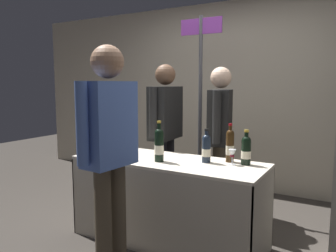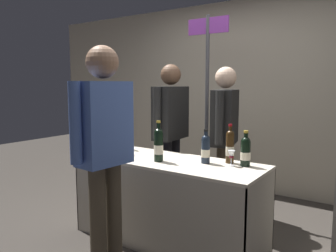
% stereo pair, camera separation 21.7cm
% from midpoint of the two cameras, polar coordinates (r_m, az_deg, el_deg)
% --- Properties ---
extents(ground_plane, '(12.00, 12.00, 0.00)m').
position_cam_midpoint_polar(ground_plane, '(3.20, 2.05, -19.00)').
color(ground_plane, '#38332D').
extents(back_partition, '(6.99, 0.12, 2.50)m').
position_cam_midpoint_polar(back_partition, '(4.59, 14.97, 4.92)').
color(back_partition, '#B2A893').
rests_on(back_partition, ground_plane).
extents(tasting_table, '(1.70, 0.63, 0.75)m').
position_cam_midpoint_polar(tasting_table, '(3.01, 2.09, -10.23)').
color(tasting_table, beige).
rests_on(tasting_table, ground_plane).
extents(featured_wine_bottle, '(0.07, 0.07, 0.33)m').
position_cam_midpoint_polar(featured_wine_bottle, '(2.87, 12.70, -3.40)').
color(featured_wine_bottle, '#38230F').
rests_on(featured_wine_bottle, tasting_table).
extents(display_bottle_0, '(0.08, 0.08, 0.29)m').
position_cam_midpoint_polar(display_bottle_0, '(2.83, 8.65, -3.83)').
color(display_bottle_0, '#192333').
rests_on(display_bottle_0, tasting_table).
extents(display_bottle_1, '(0.08, 0.08, 0.35)m').
position_cam_midpoint_polar(display_bottle_1, '(3.43, -5.75, -1.41)').
color(display_bottle_1, black).
rests_on(display_bottle_1, tasting_table).
extents(display_bottle_2, '(0.08, 0.08, 0.29)m').
position_cam_midpoint_polar(display_bottle_2, '(2.80, 15.31, -4.15)').
color(display_bottle_2, black).
rests_on(display_bottle_2, tasting_table).
extents(display_bottle_3, '(0.08, 0.08, 0.35)m').
position_cam_midpoint_polar(display_bottle_3, '(2.86, 0.55, -3.17)').
color(display_bottle_3, black).
rests_on(display_bottle_3, tasting_table).
extents(wine_glass_near_vendor, '(0.06, 0.06, 0.13)m').
position_cam_midpoint_polar(wine_glass_near_vendor, '(2.78, 12.99, -4.91)').
color(wine_glass_near_vendor, silver).
rests_on(wine_glass_near_vendor, tasting_table).
extents(flower_vase, '(0.10, 0.10, 0.37)m').
position_cam_midpoint_polar(flower_vase, '(3.24, -6.71, -2.59)').
color(flower_vase, tan).
rests_on(flower_vase, tasting_table).
extents(vendor_presenter, '(0.32, 0.63, 1.59)m').
position_cam_midpoint_polar(vendor_presenter, '(3.51, 11.43, -0.39)').
color(vendor_presenter, '#4C4233').
rests_on(vendor_presenter, ground_plane).
extents(vendor_assistant, '(0.24, 0.64, 1.63)m').
position_cam_midpoint_polar(vendor_assistant, '(3.67, 2.15, 0.45)').
color(vendor_assistant, black).
rests_on(vendor_assistant, ground_plane).
extents(taster_foreground_right, '(0.24, 0.56, 1.68)m').
position_cam_midpoint_polar(taster_foreground_right, '(2.40, -8.34, -2.62)').
color(taster_foreground_right, '#4C4233').
rests_on(taster_foreground_right, ground_plane).
extents(booth_signpost, '(0.50, 0.04, 2.18)m').
position_cam_midpoint_polar(booth_signpost, '(3.89, 8.30, 6.00)').
color(booth_signpost, '#47474C').
rests_on(booth_signpost, ground_plane).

